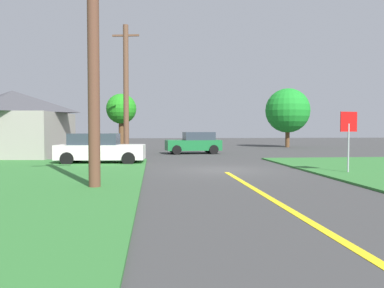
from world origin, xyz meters
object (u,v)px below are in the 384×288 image
object	(u,v)px
barn	(13,124)
car_approaching_junction	(195,143)
parked_car_near_building	(99,149)
oak_tree_left	(121,110)
utility_pole_mid	(126,90)
utility_pole_near	(94,64)
stop_sign	(349,130)
pine_tree_center	(288,111)

from	to	relation	value
barn	car_approaching_junction	bearing A→B (deg)	13.48
parked_car_near_building	car_approaching_junction	bearing A→B (deg)	57.45
car_approaching_junction	oak_tree_left	distance (m)	6.95
utility_pole_mid	utility_pole_near	bearing A→B (deg)	-90.04
utility_pole_near	utility_pole_mid	size ratio (longest dim) A/B	0.86
utility_pole_near	barn	size ratio (longest dim) A/B	1.09
stop_sign	pine_tree_center	distance (m)	23.59
stop_sign	car_approaching_junction	xyz separation A→B (m)	(-4.91, 13.78, -1.02)
stop_sign	utility_pole_mid	distance (m)	15.08
car_approaching_junction	oak_tree_left	size ratio (longest dim) A/B	0.89
stop_sign	pine_tree_center	bearing A→B (deg)	-116.43
pine_tree_center	utility_pole_near	bearing A→B (deg)	-120.49
utility_pole_mid	oak_tree_left	world-z (taller)	utility_pole_mid
pine_tree_center	stop_sign	bearing A→B (deg)	-103.48
barn	stop_sign	bearing A→B (deg)	-32.61
parked_car_near_building	barn	world-z (taller)	barn
stop_sign	utility_pole_mid	size ratio (longest dim) A/B	0.29
stop_sign	oak_tree_left	size ratio (longest dim) A/B	0.55
car_approaching_junction	utility_pole_mid	bearing A→B (deg)	22.93
car_approaching_junction	barn	bearing A→B (deg)	8.20
barn	oak_tree_left	bearing A→B (deg)	42.80
parked_car_near_building	stop_sign	bearing A→B (deg)	-23.96
utility_pole_near	utility_pole_mid	distance (m)	14.27
car_approaching_junction	oak_tree_left	bearing A→B (deg)	-33.62
utility_pole_near	oak_tree_left	distance (m)	19.96
car_approaching_junction	pine_tree_center	distance (m)	14.11
parked_car_near_building	oak_tree_left	xyz separation A→B (m)	(0.27, 11.12, 2.62)
stop_sign	oak_tree_left	distance (m)	19.95
stop_sign	pine_tree_center	xyz separation A→B (m)	(5.48, 22.87, 1.86)
stop_sign	car_approaching_junction	world-z (taller)	stop_sign
oak_tree_left	barn	distance (m)	8.85
car_approaching_junction	pine_tree_center	size ratio (longest dim) A/B	0.71
parked_car_near_building	utility_pole_mid	size ratio (longest dim) A/B	0.53
stop_sign	barn	size ratio (longest dim) A/B	0.37
pine_tree_center	car_approaching_junction	bearing A→B (deg)	-138.82
utility_pole_mid	barn	world-z (taller)	utility_pole_mid
utility_pole_near	oak_tree_left	size ratio (longest dim) A/B	1.60
utility_pole_near	car_approaching_junction	bearing A→B (deg)	73.82
car_approaching_junction	utility_pole_mid	xyz separation A→B (m)	(-4.89, -2.62, 3.66)
utility_pole_near	pine_tree_center	world-z (taller)	utility_pole_near
utility_pole_near	oak_tree_left	world-z (taller)	utility_pole_near
stop_sign	barn	world-z (taller)	barn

